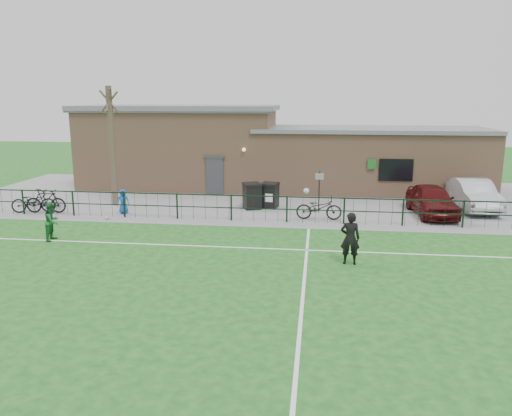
# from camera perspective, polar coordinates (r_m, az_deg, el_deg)

# --- Properties ---
(ground) EXTENTS (90.00, 90.00, 0.00)m
(ground) POSITION_cam_1_polar(r_m,az_deg,el_deg) (14.77, -2.46, -9.17)
(ground) COLOR #185219
(ground) RESTS_ON ground
(paving_strip) EXTENTS (34.00, 13.00, 0.02)m
(paving_strip) POSITION_cam_1_polar(r_m,az_deg,el_deg) (27.66, 2.21, 1.21)
(paving_strip) COLOR gray
(paving_strip) RESTS_ON ground
(pitch_line_touch) EXTENTS (28.00, 0.10, 0.01)m
(pitch_line_touch) POSITION_cam_1_polar(r_m,az_deg,el_deg) (22.13, 0.91, -1.70)
(pitch_line_touch) COLOR white
(pitch_line_touch) RESTS_ON ground
(pitch_line_mid) EXTENTS (28.00, 0.10, 0.01)m
(pitch_line_mid) POSITION_cam_1_polar(r_m,az_deg,el_deg) (18.50, -0.39, -4.59)
(pitch_line_mid) COLOR white
(pitch_line_mid) RESTS_ON ground
(pitch_line_perp) EXTENTS (0.10, 16.00, 0.01)m
(pitch_line_perp) POSITION_cam_1_polar(r_m,az_deg,el_deg) (14.58, 5.42, -9.48)
(pitch_line_perp) COLOR white
(pitch_line_perp) RESTS_ON ground
(perimeter_fence) EXTENTS (28.00, 0.10, 1.20)m
(perimeter_fence) POSITION_cam_1_polar(r_m,az_deg,el_deg) (22.18, 0.97, -0.08)
(perimeter_fence) COLOR black
(perimeter_fence) RESTS_ON ground
(bare_tree) EXTENTS (0.30, 0.30, 6.00)m
(bare_tree) POSITION_cam_1_polar(r_m,az_deg,el_deg) (26.26, -16.13, 6.71)
(bare_tree) COLOR #45372A
(bare_tree) RESTS_ON ground
(wheelie_bin_left) EXTENTS (1.06, 1.12, 1.19)m
(wheelie_bin_left) POSITION_cam_1_polar(r_m,az_deg,el_deg) (24.77, -0.45, 1.30)
(wheelie_bin_left) COLOR black
(wheelie_bin_left) RESTS_ON paving_strip
(wheelie_bin_right) EXTENTS (0.91, 1.00, 1.17)m
(wheelie_bin_right) POSITION_cam_1_polar(r_m,az_deg,el_deg) (24.99, 1.58, 1.37)
(wheelie_bin_right) COLOR black
(wheelie_bin_right) RESTS_ON paving_strip
(sign_post) EXTENTS (0.07, 0.07, 2.00)m
(sign_post) POSITION_cam_1_polar(r_m,az_deg,el_deg) (24.03, 7.22, 1.83)
(sign_post) COLOR black
(sign_post) RESTS_ON paving_strip
(car_maroon) EXTENTS (2.01, 4.32, 1.43)m
(car_maroon) POSITION_cam_1_polar(r_m,az_deg,el_deg) (24.78, 19.44, 0.86)
(car_maroon) COLOR #460C0C
(car_maroon) RESTS_ON paving_strip
(car_silver) EXTENTS (1.72, 4.55, 1.48)m
(car_silver) POSITION_cam_1_polar(r_m,az_deg,el_deg) (26.79, 23.60, 1.42)
(car_silver) COLOR #AFB1B8
(car_silver) RESTS_ON paving_strip
(bicycle_a) EXTENTS (2.16, 1.23, 1.07)m
(bicycle_a) POSITION_cam_1_polar(r_m,az_deg,el_deg) (26.19, -24.10, 0.68)
(bicycle_a) COLOR black
(bicycle_a) RESTS_ON paving_strip
(bicycle_b) EXTENTS (1.98, 0.72, 1.16)m
(bicycle_b) POSITION_cam_1_polar(r_m,az_deg,el_deg) (25.85, -22.90, 0.74)
(bicycle_b) COLOR black
(bicycle_b) RESTS_ON paving_strip
(bicycle_e) EXTENTS (2.05, 0.73, 1.07)m
(bicycle_e) POSITION_cam_1_polar(r_m,az_deg,el_deg) (22.72, 7.20, 0.01)
(bicycle_e) COLOR black
(bicycle_e) RESTS_ON paving_strip
(spectator_child) EXTENTS (0.65, 0.52, 1.17)m
(spectator_child) POSITION_cam_1_polar(r_m,az_deg,el_deg) (24.55, -14.94, 0.74)
(spectator_child) COLOR #134DB2
(spectator_child) RESTS_ON paving_strip
(goalkeeper_kick) EXTENTS (1.98, 2.94, 2.07)m
(goalkeeper_kick) POSITION_cam_1_polar(r_m,az_deg,el_deg) (16.89, 10.59, -3.29)
(goalkeeper_kick) COLOR black
(goalkeeper_kick) RESTS_ON ground
(outfield_player) EXTENTS (0.56, 0.72, 1.48)m
(outfield_player) POSITION_cam_1_polar(r_m,az_deg,el_deg) (20.91, -22.25, -1.44)
(outfield_player) COLOR #1A5D2A
(outfield_player) RESTS_ON ground
(ball_ground) EXTENTS (0.20, 0.20, 0.20)m
(ball_ground) POSITION_cam_1_polar(r_m,az_deg,el_deg) (23.62, -16.68, -1.09)
(ball_ground) COLOR silver
(ball_ground) RESTS_ON ground
(clubhouse) EXTENTS (24.25, 5.40, 4.96)m
(clubhouse) POSITION_cam_1_polar(r_m,az_deg,el_deg) (30.36, 1.07, 6.46)
(clubhouse) COLOR #A87E5D
(clubhouse) RESTS_ON ground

